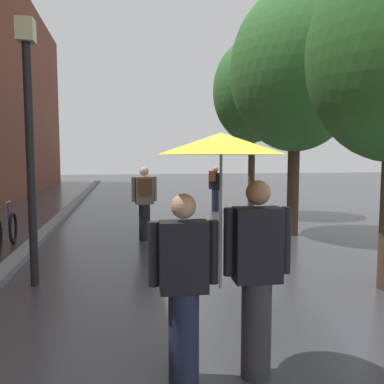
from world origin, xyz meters
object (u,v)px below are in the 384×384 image
Objects in this scene: pedestrian_walking_far at (145,201)px; pedestrian_walking_midground at (215,187)px; street_tree_2 at (253,92)px; couple_under_umbrella at (222,222)px; street_tree_1 at (296,71)px; street_lamp_post at (29,131)px.

pedestrian_walking_midground is at bearing 58.02° from pedestrian_walking_far.
pedestrian_walking_far is at bearing -138.69° from street_tree_2.
couple_under_umbrella is at bearing -103.24° from pedestrian_walking_midground.
street_tree_2 is 9.87m from couple_under_umbrella.
street_tree_1 is 1.53× the size of street_lamp_post.
street_tree_2 is 3.33× the size of pedestrian_walking_far.
street_tree_1 is at bearing -78.39° from pedestrian_walking_midground.
street_lamp_post is 8.61m from pedestrian_walking_midground.
pedestrian_walking_far is at bearing 58.10° from street_lamp_post.
couple_under_umbrella is at bearing -53.32° from street_lamp_post.
couple_under_umbrella is 5.77m from pedestrian_walking_far.
street_tree_1 is 6.32m from street_lamp_post.
street_lamp_post is (-5.39, -2.85, -1.67)m from street_tree_1.
street_tree_1 reaches higher than street_lamp_post.
street_lamp_post is (-5.43, -6.08, -1.70)m from street_tree_2.
street_lamp_post is 2.28× the size of pedestrian_walking_far.
pedestrian_walking_midground is at bearing 101.61° from street_tree_1.
couple_under_umbrella is 1.25× the size of pedestrian_walking_far.
street_lamp_post reaches higher than couple_under_umbrella.
couple_under_umbrella reaches higher than pedestrian_walking_midground.
street_tree_1 reaches higher than pedestrian_walking_far.
street_lamp_post is at bearing -152.14° from street_tree_1.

